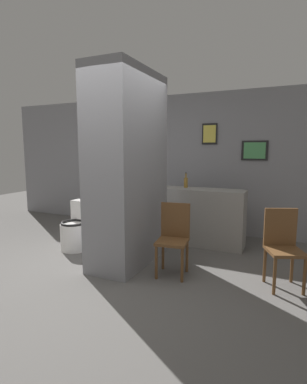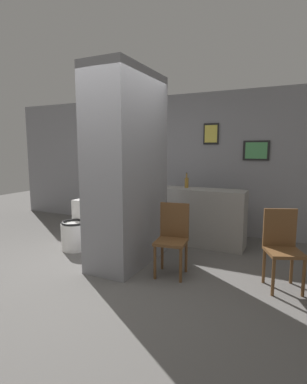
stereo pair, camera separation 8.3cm
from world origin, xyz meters
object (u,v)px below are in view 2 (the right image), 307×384
at_px(toilet, 77,229).
at_px(chair_near_pillar, 172,236).
at_px(bicycle, 127,217).
at_px(bottle_tall, 187,182).
at_px(chair_by_doorway, 282,245).

bearing_deg(toilet, chair_near_pillar, -8.20).
xyz_separation_m(bicycle, bottle_tall, (1.06, 0.18, 0.66)).
xyz_separation_m(toilet, chair_near_pillar, (1.74, -0.25, 0.18)).
bearing_deg(chair_near_pillar, bottle_tall, 94.32).
bearing_deg(chair_near_pillar, bicycle, 131.71).
bearing_deg(chair_by_doorway, chair_near_pillar, 166.02).
bearing_deg(bottle_tall, chair_near_pillar, -77.70).
bearing_deg(chair_by_doorway, bicycle, 137.32).
bearing_deg(chair_near_pillar, toilet, 163.82).
relative_size(toilet, chair_by_doorway, 0.84).
distance_m(chair_by_doorway, bicycle, 2.79).
relative_size(bicycle, bottle_tall, 6.63).
height_order(chair_near_pillar, bottle_tall, bottle_tall).
distance_m(chair_by_doorway, bottle_tall, 2.00).
height_order(chair_by_doorway, bottle_tall, bottle_tall).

